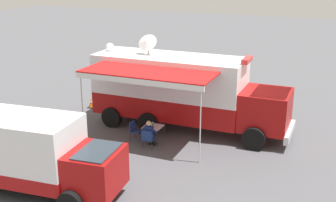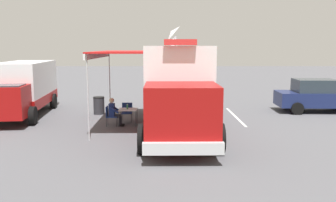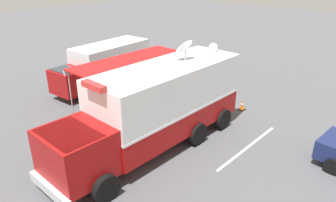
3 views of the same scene
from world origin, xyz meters
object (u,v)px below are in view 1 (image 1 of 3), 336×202
object	(u,v)px
folding_chair_beside_table	(135,129)
car_behind_truck	(170,69)
command_truck	(183,90)
seated_responder	(150,133)
support_truck	(21,152)
traffic_cone	(91,103)
trash_bin	(79,137)
water_bottle	(153,124)
folding_chair_at_table	(148,138)
folding_table	(153,128)

from	to	relation	value
folding_chair_beside_table	car_behind_truck	xyz separation A→B (m)	(-9.90, -2.53, 0.37)
command_truck	seated_responder	world-z (taller)	command_truck
support_truck	traffic_cone	bearing A→B (deg)	-161.68
folding_chair_beside_table	trash_bin	distance (m)	2.48
water_bottle	folding_chair_beside_table	bearing A→B (deg)	-82.37
folding_chair_beside_table	trash_bin	bearing A→B (deg)	-47.69
folding_chair_at_table	folding_chair_beside_table	distance (m)	1.19
water_bottle	seated_responder	bearing A→B (deg)	13.28
trash_bin	water_bottle	bearing A→B (deg)	123.58
car_behind_truck	traffic_cone	bearing A→B (deg)	-15.07
folding_table	seated_responder	world-z (taller)	seated_responder
water_bottle	traffic_cone	size ratio (longest dim) A/B	0.39
folding_chair_beside_table	seated_responder	size ratio (longest dim) A/B	0.70
folding_table	traffic_cone	xyz separation A→B (m)	(-2.91, -5.22, -0.39)
seated_responder	folding_chair_at_table	bearing A→B (deg)	0.82
water_bottle	folding_chair_beside_table	size ratio (longest dim) A/B	0.26
folding_table	support_truck	bearing A→B (deg)	-23.30
folding_chair_beside_table	command_truck	bearing A→B (deg)	147.22
water_bottle	seated_responder	distance (m)	0.62
water_bottle	folding_chair_beside_table	xyz separation A→B (m)	(0.11, -0.85, -0.32)
folding_chair_beside_table	car_behind_truck	distance (m)	10.22
seated_responder	folding_chair_beside_table	bearing A→B (deg)	-115.20
seated_responder	folding_table	bearing A→B (deg)	-167.04
command_truck	seated_responder	distance (m)	3.05
car_behind_truck	support_truck	bearing A→B (deg)	3.62
folding_chair_at_table	car_behind_truck	world-z (taller)	car_behind_truck
water_bottle	support_truck	bearing A→B (deg)	-23.45
support_truck	car_behind_truck	world-z (taller)	support_truck
folding_table	folding_chair_at_table	xyz separation A→B (m)	(0.80, 0.14, -0.16)
folding_chair_beside_table	traffic_cone	distance (m)	5.34
folding_chair_at_table	trash_bin	xyz separation A→B (m)	(1.02, -2.83, -0.06)
folding_chair_at_table	support_truck	bearing A→B (deg)	-28.04
command_truck	traffic_cone	world-z (taller)	command_truck
command_truck	car_behind_truck	world-z (taller)	command_truck
water_bottle	folding_chair_at_table	xyz separation A→B (m)	(0.77, 0.14, -0.32)
folding_chair_at_table	support_truck	xyz separation A→B (m)	(4.78, -2.55, 0.87)
traffic_cone	support_truck	size ratio (longest dim) A/B	0.08
folding_table	trash_bin	bearing A→B (deg)	-55.93
traffic_cone	support_truck	distance (m)	9.02
folding_chair_at_table	traffic_cone	distance (m)	6.52
folding_chair_at_table	seated_responder	bearing A→B (deg)	-179.18
folding_table	seated_responder	distance (m)	0.63
traffic_cone	support_truck	world-z (taller)	support_truck
trash_bin	car_behind_truck	world-z (taller)	car_behind_truck
seated_responder	support_truck	bearing A→B (deg)	-27.11
folding_chair_at_table	support_truck	distance (m)	5.49
command_truck	trash_bin	size ratio (longest dim) A/B	10.47
trash_bin	support_truck	world-z (taller)	support_truck
seated_responder	car_behind_truck	size ratio (longest dim) A/B	0.29
trash_bin	traffic_cone	xyz separation A→B (m)	(-4.73, -2.53, -0.18)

